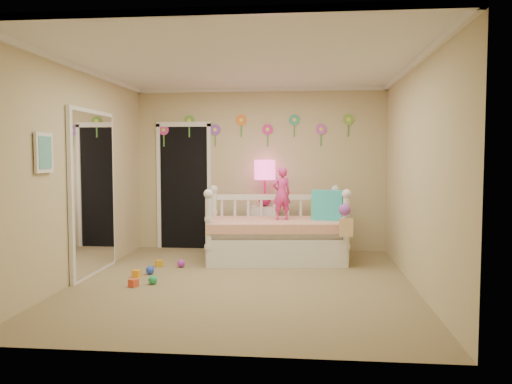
# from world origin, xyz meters

# --- Properties ---
(floor) EXTENTS (4.00, 4.50, 0.01)m
(floor) POSITION_xyz_m (0.00, 0.00, 0.00)
(floor) COLOR #7F684C
(floor) RESTS_ON ground
(ceiling) EXTENTS (4.00, 4.50, 0.01)m
(ceiling) POSITION_xyz_m (0.00, 0.00, 2.60)
(ceiling) COLOR white
(ceiling) RESTS_ON floor
(back_wall) EXTENTS (4.00, 0.01, 2.60)m
(back_wall) POSITION_xyz_m (0.00, 2.25, 1.30)
(back_wall) COLOR tan
(back_wall) RESTS_ON floor
(left_wall) EXTENTS (0.01, 4.50, 2.60)m
(left_wall) POSITION_xyz_m (-2.00, 0.00, 1.30)
(left_wall) COLOR tan
(left_wall) RESTS_ON floor
(right_wall) EXTENTS (0.01, 4.50, 2.60)m
(right_wall) POSITION_xyz_m (2.00, 0.00, 1.30)
(right_wall) COLOR tan
(right_wall) RESTS_ON floor
(crown_molding) EXTENTS (4.00, 4.50, 0.06)m
(crown_molding) POSITION_xyz_m (0.00, 0.00, 2.57)
(crown_molding) COLOR white
(crown_molding) RESTS_ON ceiling
(daybed) EXTENTS (2.08, 1.27, 1.07)m
(daybed) POSITION_xyz_m (0.31, 1.36, 0.54)
(daybed) COLOR white
(daybed) RESTS_ON floor
(pillow_turquoise) EXTENTS (0.45, 0.23, 0.43)m
(pillow_turquoise) POSITION_xyz_m (1.05, 1.39, 0.81)
(pillow_turquoise) COLOR #26BEAC
(pillow_turquoise) RESTS_ON daybed
(pillow_lime) EXTENTS (0.35, 0.16, 0.32)m
(pillow_lime) POSITION_xyz_m (0.99, 1.51, 0.76)
(pillow_lime) COLOR #75D240
(pillow_lime) RESTS_ON daybed
(child) EXTENTS (0.33, 0.28, 0.76)m
(child) POSITION_xyz_m (0.39, 1.36, 0.98)
(child) COLOR #F03695
(child) RESTS_ON daybed
(nightstand) EXTENTS (0.44, 0.34, 0.73)m
(nightstand) POSITION_xyz_m (0.09, 2.07, 0.36)
(nightstand) COLOR white
(nightstand) RESTS_ON floor
(table_lamp) EXTENTS (0.33, 0.33, 0.73)m
(table_lamp) POSITION_xyz_m (0.09, 2.07, 1.21)
(table_lamp) COLOR #D81C68
(table_lamp) RESTS_ON nightstand
(closet_doorway) EXTENTS (0.90, 0.04, 2.07)m
(closet_doorway) POSITION_xyz_m (-1.25, 2.23, 1.03)
(closet_doorway) COLOR black
(closet_doorway) RESTS_ON back_wall
(flower_decals) EXTENTS (3.40, 0.02, 0.50)m
(flower_decals) POSITION_xyz_m (-0.09, 2.24, 1.94)
(flower_decals) COLOR #B2668C
(flower_decals) RESTS_ON back_wall
(mirror_closet) EXTENTS (0.07, 1.30, 2.10)m
(mirror_closet) POSITION_xyz_m (-1.96, 0.30, 1.05)
(mirror_closet) COLOR white
(mirror_closet) RESTS_ON left_wall
(wall_picture) EXTENTS (0.05, 0.34, 0.42)m
(wall_picture) POSITION_xyz_m (-1.97, -0.90, 1.55)
(wall_picture) COLOR white
(wall_picture) RESTS_ON left_wall
(hanging_bag) EXTENTS (0.20, 0.16, 0.36)m
(hanging_bag) POSITION_xyz_m (1.26, 0.84, 0.65)
(hanging_bag) COLOR beige
(hanging_bag) RESTS_ON daybed
(toy_scatter) EXTENTS (1.14, 1.48, 0.11)m
(toy_scatter) POSITION_xyz_m (-1.30, 0.28, 0.06)
(toy_scatter) COLOR #996666
(toy_scatter) RESTS_ON floor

